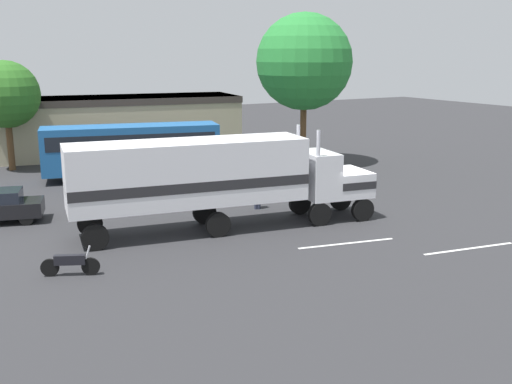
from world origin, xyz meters
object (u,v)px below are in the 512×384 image
at_px(motorcycle, 70,263).
at_px(tree_left, 304,62).
at_px(semi_truck, 213,176).
at_px(person_bystander, 257,192).
at_px(parked_bus, 132,146).
at_px(tree_center, 6,95).

distance_m(motorcycle, tree_left, 25.19).
xyz_separation_m(semi_truck, person_bystander, (3.60, 2.25, -1.63)).
height_order(semi_truck, tree_left, tree_left).
bearing_deg(tree_left, parked_bus, 172.86).
xyz_separation_m(semi_truck, parked_bus, (0.50, 13.03, -0.46)).
relative_size(semi_truck, tree_left, 1.35).
bearing_deg(semi_truck, tree_left, 42.29).
height_order(person_bystander, motorcycle, person_bystander).
distance_m(person_bystander, motorcycle, 11.72).
bearing_deg(parked_bus, motorcycle, -115.60).
relative_size(semi_truck, parked_bus, 1.27).
bearing_deg(tree_left, semi_truck, -137.71).
bearing_deg(motorcycle, person_bystander, 24.92).
height_order(semi_truck, person_bystander, semi_truck).
bearing_deg(tree_left, motorcycle, -144.20).
bearing_deg(parked_bus, tree_left, -7.14).
distance_m(parked_bus, tree_center, 9.76).
relative_size(semi_truck, person_bystander, 8.82).
relative_size(person_bystander, tree_left, 0.15).
bearing_deg(tree_center, person_bystander, -61.59).
bearing_deg(person_bystander, tree_left, 45.64).
relative_size(motorcycle, tree_center, 0.26).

